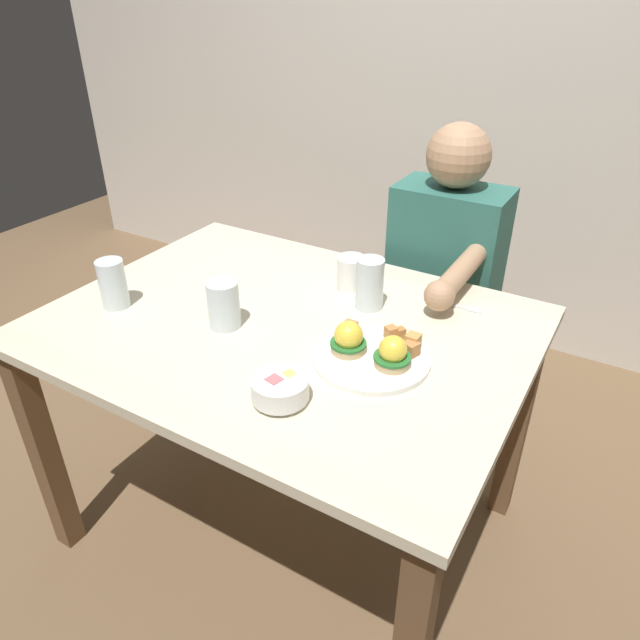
{
  "coord_description": "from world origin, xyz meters",
  "views": [
    {
      "loc": [
        0.72,
        -1.04,
        1.5
      ],
      "look_at": [
        0.11,
        0.0,
        0.78
      ],
      "focal_mm": 32.63,
      "sensor_mm": 36.0,
      "label": 1
    }
  ],
  "objects": [
    {
      "name": "fruit_bowl",
      "position": [
        0.17,
        -0.26,
        0.77
      ],
      "size": [
        0.12,
        0.12,
        0.06
      ],
      "color": "white",
      "rests_on": "dining_table"
    },
    {
      "name": "ground_plane",
      "position": [
        0.0,
        0.0,
        0.0
      ],
      "size": [
        6.0,
        6.0,
        0.0
      ],
      "primitive_type": "plane",
      "color": "brown"
    },
    {
      "name": "dining_table",
      "position": [
        0.0,
        0.0,
        0.63
      ],
      "size": [
        1.2,
        0.9,
        0.74
      ],
      "color": "beige",
      "rests_on": "ground_plane"
    },
    {
      "name": "water_glass_near",
      "position": [
        -0.12,
        -0.09,
        0.79
      ],
      "size": [
        0.08,
        0.08,
        0.12
      ],
      "color": "silver",
      "rests_on": "dining_table"
    },
    {
      "name": "coffee_mug",
      "position": [
        0.06,
        0.25,
        0.79
      ],
      "size": [
        0.11,
        0.08,
        0.09
      ],
      "color": "white",
      "rests_on": "dining_table"
    },
    {
      "name": "fork",
      "position": [
        0.35,
        0.3,
        0.74
      ],
      "size": [
        0.16,
        0.03,
        0.0
      ],
      "color": "silver",
      "rests_on": "dining_table"
    },
    {
      "name": "water_glass_extra",
      "position": [
        -0.43,
        -0.16,
        0.8
      ],
      "size": [
        0.07,
        0.07,
        0.13
      ],
      "color": "silver",
      "rests_on": "dining_table"
    },
    {
      "name": "back_wall",
      "position": [
        0.0,
        1.5,
        1.3
      ],
      "size": [
        4.8,
        0.1,
        2.6
      ],
      "primitive_type": "cube",
      "color": "silver",
      "rests_on": "ground_plane"
    },
    {
      "name": "diner_person",
      "position": [
        0.21,
        0.6,
        0.65
      ],
      "size": [
        0.34,
        0.54,
        1.14
      ],
      "color": "#33333D",
      "rests_on": "ground_plane"
    },
    {
      "name": "eggs_benedict_plate",
      "position": [
        0.27,
        -0.04,
        0.76
      ],
      "size": [
        0.27,
        0.27,
        0.09
      ],
      "color": "white",
      "rests_on": "dining_table"
    },
    {
      "name": "water_glass_far",
      "position": [
        0.15,
        0.18,
        0.8
      ],
      "size": [
        0.07,
        0.07,
        0.14
      ],
      "color": "silver",
      "rests_on": "dining_table"
    }
  ]
}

